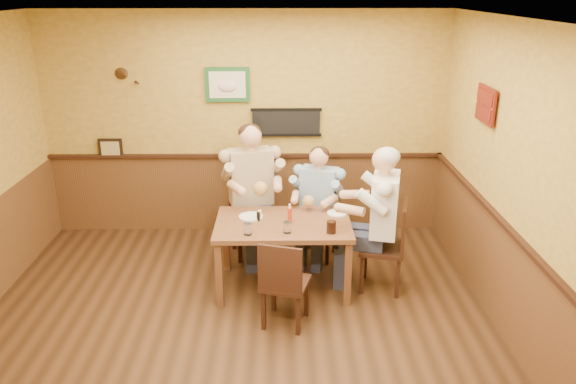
# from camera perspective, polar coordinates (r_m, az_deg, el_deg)

# --- Properties ---
(room) EXTENTS (5.02, 5.03, 2.81)m
(room) POSITION_cam_1_polar(r_m,az_deg,el_deg) (4.76, -4.44, 3.53)
(room) COLOR #331E0F
(room) RESTS_ON ground
(dining_table) EXTENTS (1.40, 0.90, 0.75)m
(dining_table) POSITION_cam_1_polar(r_m,az_deg,el_deg) (5.85, -0.50, -3.89)
(dining_table) COLOR brown
(dining_table) RESTS_ON ground
(chair_back_left) EXTENTS (0.57, 0.57, 1.01)m
(chair_back_left) POSITION_cam_1_polar(r_m,az_deg,el_deg) (6.64, -3.71, -2.35)
(chair_back_left) COLOR #361C11
(chair_back_left) RESTS_ON ground
(chair_back_right) EXTENTS (0.50, 0.50, 0.85)m
(chair_back_right) POSITION_cam_1_polar(r_m,az_deg,el_deg) (6.61, 3.10, -3.18)
(chair_back_right) COLOR #361C11
(chair_back_right) RESTS_ON ground
(chair_right_end) EXTENTS (0.54, 0.54, 0.98)m
(chair_right_end) POSITION_cam_1_polar(r_m,az_deg,el_deg) (5.99, 9.55, -5.41)
(chair_right_end) COLOR #361C11
(chair_right_end) RESTS_ON ground
(chair_near_side) EXTENTS (0.51, 0.51, 0.89)m
(chair_near_side) POSITION_cam_1_polar(r_m,az_deg,el_deg) (5.33, -0.26, -9.05)
(chair_near_side) COLOR #361C11
(chair_near_side) RESTS_ON ground
(diner_tan_shirt) EXTENTS (0.81, 0.81, 1.44)m
(diner_tan_shirt) POSITION_cam_1_polar(r_m,az_deg,el_deg) (6.56, -3.76, -0.61)
(diner_tan_shirt) COLOR tan
(diner_tan_shirt) RESTS_ON ground
(diner_blue_polo) EXTENTS (0.72, 0.72, 1.22)m
(diner_blue_polo) POSITION_cam_1_polar(r_m,az_deg,el_deg) (6.54, 3.13, -1.71)
(diner_blue_polo) COLOR #88A9CC
(diner_blue_polo) RESTS_ON ground
(diner_white_elder) EXTENTS (0.78, 0.78, 1.40)m
(diner_white_elder) POSITION_cam_1_polar(r_m,az_deg,el_deg) (5.90, 9.67, -3.57)
(diner_white_elder) COLOR white
(diner_white_elder) RESTS_ON ground
(water_glass_left) EXTENTS (0.10, 0.10, 0.12)m
(water_glass_left) POSITION_cam_1_polar(r_m,az_deg,el_deg) (5.52, -4.11, -3.77)
(water_glass_left) COLOR white
(water_glass_left) RESTS_ON dining_table
(water_glass_mid) EXTENTS (0.10, 0.10, 0.11)m
(water_glass_mid) POSITION_cam_1_polar(r_m,az_deg,el_deg) (5.55, -0.09, -3.63)
(water_glass_mid) COLOR silver
(water_glass_mid) RESTS_ON dining_table
(cola_tumbler) EXTENTS (0.10, 0.10, 0.12)m
(cola_tumbler) POSITION_cam_1_polar(r_m,az_deg,el_deg) (5.56, 4.42, -3.57)
(cola_tumbler) COLOR black
(cola_tumbler) RESTS_ON dining_table
(hot_sauce_bottle) EXTENTS (0.05, 0.05, 0.19)m
(hot_sauce_bottle) POSITION_cam_1_polar(r_m,az_deg,el_deg) (5.75, 0.18, -2.32)
(hot_sauce_bottle) COLOR red
(hot_sauce_bottle) RESTS_ON dining_table
(salt_shaker) EXTENTS (0.05, 0.05, 0.09)m
(salt_shaker) POSITION_cam_1_polar(r_m,az_deg,el_deg) (5.88, -2.88, -2.31)
(salt_shaker) COLOR silver
(salt_shaker) RESTS_ON dining_table
(pepper_shaker) EXTENTS (0.05, 0.05, 0.09)m
(pepper_shaker) POSITION_cam_1_polar(r_m,az_deg,el_deg) (5.84, -3.04, -2.50)
(pepper_shaker) COLOR black
(pepper_shaker) RESTS_ON dining_table
(plate_far_left) EXTENTS (0.32, 0.32, 0.02)m
(plate_far_left) POSITION_cam_1_polar(r_m,az_deg,el_deg) (5.94, -3.79, -2.50)
(plate_far_left) COLOR silver
(plate_far_left) RESTS_ON dining_table
(plate_far_right) EXTENTS (0.22, 0.22, 0.01)m
(plate_far_right) POSITION_cam_1_polar(r_m,az_deg,el_deg) (6.04, 5.00, -2.15)
(plate_far_right) COLOR white
(plate_far_right) RESTS_ON dining_table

